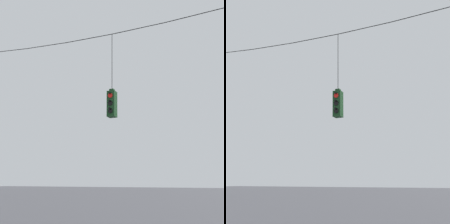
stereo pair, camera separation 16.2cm
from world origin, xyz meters
TOP-DOWN VIEW (x-y plane):
  - span_wire at (-0.00, 0.45)m, footprint 16.68×0.03m
  - traffic_light_near_left_pole at (-1.23, 0.45)m, footprint 0.34×0.58m

SIDE VIEW (x-z plane):
  - traffic_light_near_left_pole at x=-1.23m, z-range 3.66..7.43m
  - span_wire at x=0.00m, z-range 8.64..9.14m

